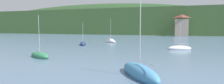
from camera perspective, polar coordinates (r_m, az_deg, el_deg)
The scene contains 7 objects.
wooded_hillside at distance 149.27m, azimuth 2.85°, elevation 5.62°, with size 352.00×73.20×39.39m.
shore_building_west at distance 97.31m, azimuth 21.35°, elevation 4.90°, with size 6.62×5.33×11.11m.
sailboat_mid_0 at distance 30.59m, azimuth -22.15°, elevation -4.09°, with size 5.04×3.49×7.09m.
sailboat_far_1 at distance 40.56m, azimuth 20.87°, elevation -1.92°, with size 5.13×2.78×6.21m.
sailboat_near_2 at distance 17.88m, azimuth 8.83°, elevation -9.71°, with size 5.39×6.64×8.05m.
sailboat_far_3 at distance 48.37m, azimuth -9.29°, elevation -0.61°, with size 3.68×5.40×6.28m.
sailboat_far_4 at distance 55.33m, azimuth -0.44°, elevation 0.22°, with size 5.03×4.86×7.63m.
Camera 1 is at (8.00, 15.94, 4.90)m, focal length 28.51 mm.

